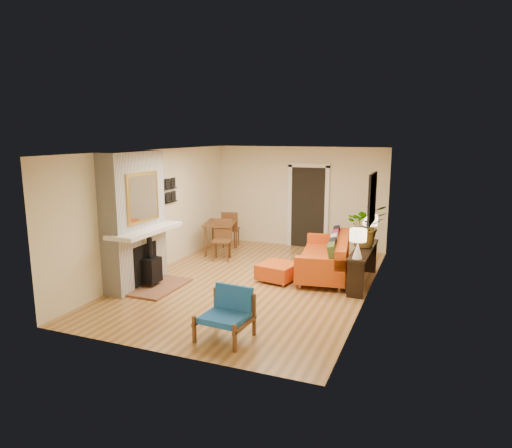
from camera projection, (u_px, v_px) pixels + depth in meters
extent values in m
plane|color=#BF8549|center=(252.00, 282.00, 9.15)|extent=(6.50, 6.50, 0.00)
plane|color=white|center=(252.00, 151.00, 8.64)|extent=(6.50, 6.50, 0.00)
plane|color=beige|center=(299.00, 197.00, 11.86)|extent=(4.50, 0.00, 4.50)
plane|color=beige|center=(158.00, 261.00, 5.94)|extent=(4.50, 0.00, 4.50)
plane|color=beige|center=(155.00, 211.00, 9.72)|extent=(0.00, 6.50, 6.50)
plane|color=beige|center=(370.00, 227.00, 8.08)|extent=(0.00, 6.50, 6.50)
cube|color=black|center=(308.00, 207.00, 11.79)|extent=(0.88, 0.06, 2.10)
cube|color=white|center=(290.00, 206.00, 11.96)|extent=(0.10, 0.08, 2.18)
cube|color=white|center=(327.00, 209.00, 11.60)|extent=(0.10, 0.08, 2.18)
cube|color=white|center=(309.00, 165.00, 11.57)|extent=(1.08, 0.08, 0.10)
cube|color=black|center=(372.00, 199.00, 8.37)|extent=(0.04, 0.85, 0.95)
cube|color=slate|center=(371.00, 199.00, 8.38)|extent=(0.01, 0.70, 0.80)
cube|color=black|center=(165.00, 203.00, 10.00)|extent=(0.06, 0.95, 0.02)
cube|color=black|center=(165.00, 190.00, 9.94)|extent=(0.06, 0.95, 0.02)
cube|color=white|center=(132.00, 191.00, 8.62)|extent=(0.42, 1.50, 1.48)
cube|color=white|center=(136.00, 257.00, 8.87)|extent=(0.42, 1.50, 1.12)
cube|color=white|center=(145.00, 230.00, 8.67)|extent=(0.60, 1.68, 0.08)
cube|color=black|center=(146.00, 264.00, 8.82)|extent=(0.03, 0.72, 0.78)
cube|color=brown|center=(159.00, 287.00, 8.79)|extent=(0.75, 1.30, 0.04)
cube|color=black|center=(151.00, 270.00, 8.80)|extent=(0.30, 0.36, 0.48)
cylinder|color=black|center=(150.00, 248.00, 8.71)|extent=(0.10, 0.10, 0.40)
cube|color=gold|center=(143.00, 197.00, 8.56)|extent=(0.04, 0.95, 0.95)
cube|color=silver|center=(144.00, 197.00, 8.55)|extent=(0.01, 0.82, 0.82)
cylinder|color=silver|center=(300.00, 286.00, 8.76)|extent=(0.05, 0.05, 0.11)
cylinder|color=silver|center=(339.00, 289.00, 8.59)|extent=(0.05, 0.05, 0.11)
cylinder|color=silver|center=(312.00, 259.00, 10.66)|extent=(0.05, 0.05, 0.11)
cylinder|color=silver|center=(344.00, 261.00, 10.49)|extent=(0.05, 0.05, 0.11)
cube|color=#D65D14|center=(324.00, 262.00, 9.58)|extent=(1.28, 2.36, 0.32)
cube|color=#D65D14|center=(343.00, 247.00, 9.43)|extent=(0.54, 2.25, 0.37)
cube|color=#D65D14|center=(320.00, 263.00, 8.55)|extent=(0.98, 0.33, 0.21)
cube|color=#D65D14|center=(328.00, 239.00, 10.51)|extent=(0.98, 0.33, 0.21)
cube|color=#445323|center=(333.00, 255.00, 8.64)|extent=(0.27, 0.45, 0.44)
cube|color=black|center=(334.00, 250.00, 9.05)|extent=(0.27, 0.45, 0.44)
cube|color=#B3B2AD|center=(336.00, 245.00, 9.46)|extent=(0.27, 0.45, 0.44)
cube|color=#9F1D3B|center=(337.00, 241.00, 9.81)|extent=(0.27, 0.45, 0.44)
cube|color=black|center=(338.00, 236.00, 10.22)|extent=(0.27, 0.45, 0.44)
cylinder|color=silver|center=(258.00, 281.00, 9.15)|extent=(0.04, 0.04, 0.06)
cylinder|color=silver|center=(283.00, 285.00, 8.85)|extent=(0.04, 0.04, 0.06)
cylinder|color=silver|center=(272.00, 273.00, 9.62)|extent=(0.04, 0.04, 0.06)
cylinder|color=silver|center=(296.00, 278.00, 9.32)|extent=(0.04, 0.04, 0.06)
cube|color=#D65D14|center=(277.00, 271.00, 9.20)|extent=(0.81, 0.81, 0.30)
cube|color=brown|center=(205.00, 317.00, 6.71)|extent=(0.09, 0.68, 0.05)
cube|color=brown|center=(194.00, 330.00, 6.46)|extent=(0.05, 0.05, 0.40)
cube|color=brown|center=(216.00, 307.00, 6.96)|extent=(0.05, 0.05, 0.64)
cube|color=brown|center=(245.00, 325.00, 6.43)|extent=(0.09, 0.68, 0.05)
cube|color=brown|center=(235.00, 338.00, 6.18)|extent=(0.05, 0.05, 0.40)
cube|color=brown|center=(254.00, 315.00, 6.68)|extent=(0.05, 0.05, 0.64)
cube|color=#1D6AAF|center=(225.00, 318.00, 6.56)|extent=(0.64, 0.60, 0.09)
cube|color=#1D6AAF|center=(234.00, 297.00, 6.75)|extent=(0.61, 0.20, 0.37)
cube|color=brown|center=(220.00, 223.00, 11.27)|extent=(0.96, 1.17, 0.04)
cylinder|color=brown|center=(205.00, 242.00, 10.95)|extent=(0.06, 0.06, 0.73)
cylinder|color=brown|center=(229.00, 243.00, 10.89)|extent=(0.06, 0.06, 0.73)
cylinder|color=brown|center=(213.00, 234.00, 11.80)|extent=(0.06, 0.06, 0.73)
cylinder|color=brown|center=(235.00, 235.00, 11.74)|extent=(0.06, 0.06, 0.73)
cube|color=brown|center=(222.00, 241.00, 10.66)|extent=(0.53, 0.53, 0.04)
cube|color=brown|center=(223.00, 228.00, 10.81)|extent=(0.42, 0.15, 0.47)
cylinder|color=brown|center=(213.00, 252.00, 10.56)|extent=(0.04, 0.04, 0.45)
cylinder|color=brown|center=(228.00, 253.00, 10.52)|extent=(0.04, 0.04, 0.45)
cylinder|color=brown|center=(216.00, 249.00, 10.90)|extent=(0.04, 0.04, 0.45)
cylinder|color=brown|center=(230.00, 249.00, 10.86)|extent=(0.04, 0.04, 0.45)
cube|color=brown|center=(231.00, 229.00, 11.95)|extent=(0.53, 0.53, 0.04)
cube|color=brown|center=(230.00, 221.00, 11.71)|extent=(0.42, 0.15, 0.47)
cylinder|color=brown|center=(223.00, 239.00, 11.85)|extent=(0.04, 0.04, 0.45)
cylinder|color=brown|center=(236.00, 240.00, 11.81)|extent=(0.04, 0.04, 0.45)
cylinder|color=brown|center=(226.00, 236.00, 12.19)|extent=(0.04, 0.04, 0.45)
cylinder|color=brown|center=(238.00, 237.00, 12.15)|extent=(0.04, 0.04, 0.45)
cube|color=black|center=(364.00, 250.00, 8.89)|extent=(0.34, 1.85, 0.05)
cube|color=black|center=(355.00, 280.00, 8.18)|extent=(0.30, 0.04, 0.68)
cube|color=black|center=(369.00, 257.00, 9.73)|extent=(0.30, 0.04, 0.68)
cone|color=white|center=(357.00, 250.00, 8.15)|extent=(0.18, 0.18, 0.30)
cylinder|color=white|center=(358.00, 241.00, 8.12)|extent=(0.03, 0.03, 0.06)
cylinder|color=#FFEABF|center=(358.00, 235.00, 8.10)|extent=(0.30, 0.30, 0.22)
cone|color=white|center=(370.00, 233.00, 9.55)|extent=(0.18, 0.18, 0.30)
cylinder|color=white|center=(370.00, 225.00, 9.51)|extent=(0.03, 0.03, 0.06)
cylinder|color=#FFEABF|center=(370.00, 220.00, 9.49)|extent=(0.30, 0.30, 0.22)
imported|color=#1E5919|center=(366.00, 225.00, 8.98)|extent=(0.97, 0.91, 0.86)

